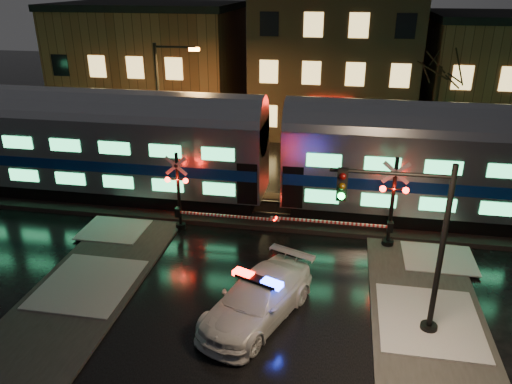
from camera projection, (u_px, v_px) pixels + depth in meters
The scene contains 13 objects.
ground at pixel (262, 263), 21.47m from camera, with size 120.00×120.00×0.00m, color black.
ballast at pixel (278, 211), 25.94m from camera, with size 90.00×4.20×0.24m, color black.
sidewalk_left at pixel (46, 334), 17.08m from camera, with size 4.00×20.00×0.12m, color #2D2D2D.
sidewalk_right at pixel (442, 384), 14.96m from camera, with size 4.00×20.00×0.12m, color #2D2D2D.
building_left at pixel (153, 66), 41.70m from camera, with size 14.00×10.00×9.00m, color brown.
building_mid at pixel (335, 54), 39.22m from camera, with size 12.00×11.00×11.50m, color brown.
building_right at pixel (509, 80), 37.25m from camera, with size 12.00×10.00×8.50m, color brown.
train at pixel (275, 151), 24.69m from camera, with size 51.00×3.12×5.92m.
police_car at pixel (257, 299), 17.68m from camera, with size 4.11×5.87×1.75m.
crossing_signal_right at pixel (383, 211), 22.04m from camera, with size 6.06×0.67×4.29m.
crossing_signal_left at pixel (186, 200), 23.58m from camera, with size 5.51×0.64×3.90m.
traffic_light at pixel (411, 247), 16.09m from camera, with size 3.99×0.71×6.18m.
streetlight at pixel (163, 103), 28.99m from camera, with size 2.66×0.28×7.97m.
Camera 1 is at (3.02, -18.28, 11.27)m, focal length 35.00 mm.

